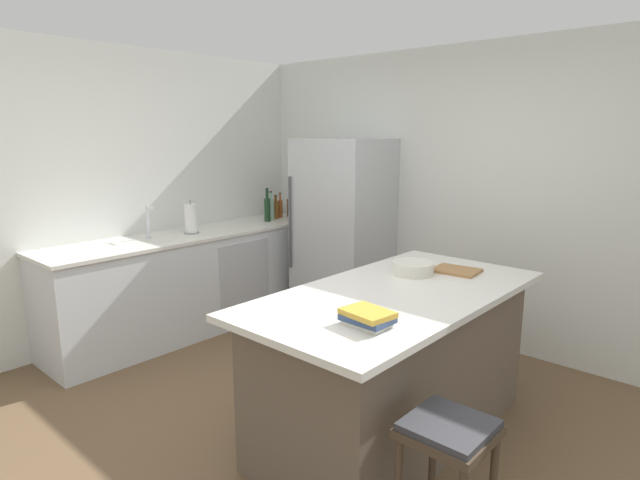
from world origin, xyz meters
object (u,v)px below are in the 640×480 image
Objects in this scene: whiskey_bottle at (276,209)px; cutting_board at (456,270)px; sink_faucet at (148,221)px; wine_bottle at (267,208)px; vinegar_bottle at (280,208)px; syrup_bottle at (290,207)px; mixing_bowl at (413,268)px; paper_towel_roll at (191,219)px; kitchen_island at (394,363)px; bar_stool at (448,447)px; cookbook_stack at (367,318)px; refrigerator at (343,231)px; gin_bottle at (271,208)px.

whiskey_bottle is 0.80× the size of cutting_board.
wine_bottle reaches higher than sink_faucet.
vinegar_bottle is 0.78× the size of wine_bottle.
syrup_bottle is 0.19m from whiskey_bottle.
sink_faucet is 2.42m from mixing_bowl.
paper_towel_roll is 1.11m from whiskey_bottle.
wine_bottle is (0.10, 1.32, -0.02)m from sink_faucet.
kitchen_island is 6.33× the size of cutting_board.
kitchen_island is at bearing -94.99° from cutting_board.
sink_faucet is (-3.19, 0.47, 0.56)m from bar_stool.
cookbook_stack is at bearing -8.38° from sink_faucet.
vinegar_bottle is (-2.48, 1.42, 0.57)m from kitchen_island.
bar_stool is at bearing -32.94° from vinegar_bottle.
cutting_board is at bearing -15.43° from whiskey_bottle.
bar_stool is at bearing -42.36° from kitchen_island.
refrigerator is 0.94m from vinegar_bottle.
cookbook_stack is (1.76, -1.95, 0.07)m from refrigerator.
kitchen_island is 0.65m from mixing_bowl.
sink_faucet is 1.32m from wine_bottle.
sink_faucet is 1.17× the size of whiskey_bottle.
bar_stool is at bearing -30.02° from wine_bottle.
cutting_board is at bearing 85.01° from kitchen_island.
sink_faucet is at bearing -162.31° from cutting_board.
paper_towel_roll is 1.15× the size of vinegar_bottle.
wine_bottle is (0.06, -0.10, 0.02)m from gin_bottle.
gin_bottle is at bearing -77.69° from vinegar_bottle.
sink_faucet reaches higher than vinegar_bottle.
sink_faucet is at bearing -175.99° from kitchen_island.
mixing_bowl is at bearing 109.13° from kitchen_island.
vinegar_bottle is at bearing 108.59° from wine_bottle.
refrigerator is 2.78× the size of bar_stool.
vinegar_bottle is (0.00, 1.60, -0.05)m from sink_faucet.
mixing_bowl is (-0.14, 0.39, 0.50)m from kitchen_island.
kitchen_island is 2.50m from paper_towel_roll.
bar_stool is 3.29m from paper_towel_roll.
paper_towel_roll reaches higher than vinegar_bottle.
paper_towel_roll is (-3.13, 0.87, 0.54)m from bar_stool.
syrup_bottle reaches higher than mixing_bowl.
paper_towel_roll reaches higher than whiskey_bottle.
kitchen_island is 7.23× the size of mixing_bowl.
whiskey_bottle is at bearing 91.95° from paper_towel_roll.
bar_stool is 2.13× the size of gin_bottle.
sink_faucet is 1.11× the size of vinegar_bottle.
bar_stool is at bearing -8.52° from cookbook_stack.
vinegar_bottle is 3.35m from cookbook_stack.
mixing_bowl reaches higher than cutting_board.
gin_bottle reaches higher than bar_stool.
wine_bottle reaches higher than syrup_bottle.
gin_bottle is (-0.01, -0.27, 0.01)m from syrup_bottle.
kitchen_island reaches higher than bar_stool.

